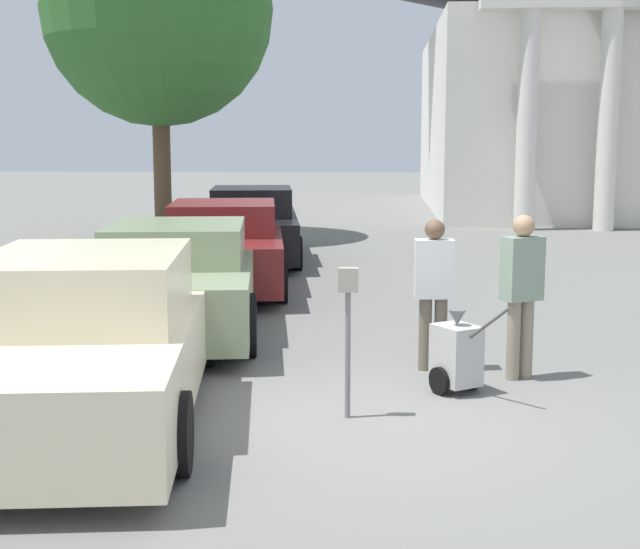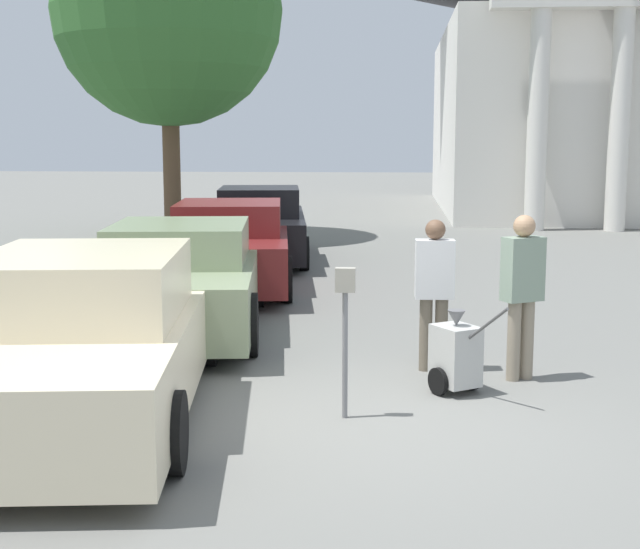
# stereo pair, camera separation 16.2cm
# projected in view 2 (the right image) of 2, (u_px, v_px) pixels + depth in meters

# --- Properties ---
(ground_plane) EXTENTS (120.00, 120.00, 0.00)m
(ground_plane) POSITION_uv_depth(u_px,v_px,m) (376.00, 424.00, 7.96)
(ground_plane) COLOR slate
(parked_car_cream) EXTENTS (2.59, 5.46, 1.53)m
(parked_car_cream) POSITION_uv_depth(u_px,v_px,m) (89.00, 339.00, 8.22)
(parked_car_cream) COLOR beige
(parked_car_cream) RESTS_ON ground_plane
(parked_car_sage) EXTENTS (2.55, 5.23, 1.44)m
(parked_car_sage) POSITION_uv_depth(u_px,v_px,m) (182.00, 279.00, 11.83)
(parked_car_sage) COLOR gray
(parked_car_sage) RESTS_ON ground_plane
(parked_car_maroon) EXTENTS (2.57, 5.32, 1.47)m
(parked_car_maroon) POSITION_uv_depth(u_px,v_px,m) (230.00, 247.00, 15.26)
(parked_car_maroon) COLOR maroon
(parked_car_maroon) RESTS_ON ground_plane
(parked_car_black) EXTENTS (2.42, 5.04, 1.53)m
(parked_car_black) POSITION_uv_depth(u_px,v_px,m) (260.00, 227.00, 18.59)
(parked_car_black) COLOR black
(parked_car_black) RESTS_ON ground_plane
(parking_meter) EXTENTS (0.18, 0.09, 1.39)m
(parking_meter) POSITION_uv_depth(u_px,v_px,m) (345.00, 314.00, 8.01)
(parking_meter) COLOR slate
(parking_meter) RESTS_ON ground_plane
(person_worker) EXTENTS (0.43, 0.24, 1.67)m
(person_worker) POSITION_uv_depth(u_px,v_px,m) (434.00, 286.00, 9.68)
(person_worker) COLOR #665B4C
(person_worker) RESTS_ON ground_plane
(person_supervisor) EXTENTS (0.47, 0.40, 1.75)m
(person_supervisor) POSITION_uv_depth(u_px,v_px,m) (522.00, 286.00, 9.30)
(person_supervisor) COLOR gray
(person_supervisor) RESTS_ON ground_plane
(equipment_cart) EXTENTS (0.71, 0.93, 1.00)m
(equipment_cart) POSITION_uv_depth(u_px,v_px,m) (456.00, 355.00, 8.91)
(equipment_cart) COLOR #B2B2AD
(equipment_cart) RESTS_ON ground_plane
(church) EXTENTS (11.18, 16.00, 24.11)m
(church) POSITION_uv_depth(u_px,v_px,m) (602.00, 46.00, 31.19)
(church) COLOR silver
(church) RESTS_ON ground_plane
(shade_tree) EXTENTS (5.72, 5.72, 8.54)m
(shade_tree) POSITION_uv_depth(u_px,v_px,m) (168.00, 11.00, 22.04)
(shade_tree) COLOR brown
(shade_tree) RESTS_ON ground_plane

